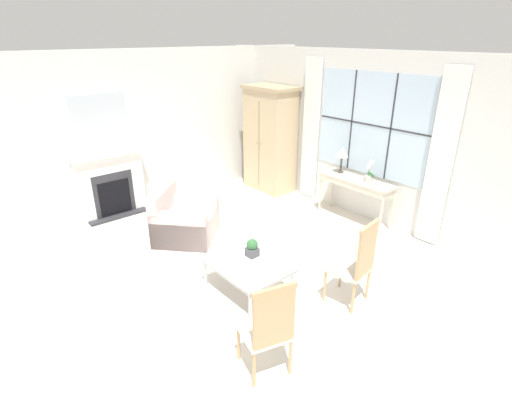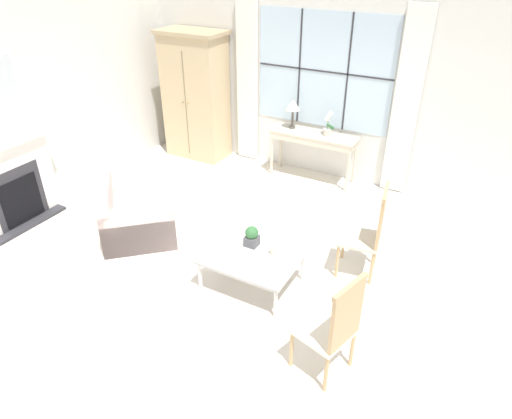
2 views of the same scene
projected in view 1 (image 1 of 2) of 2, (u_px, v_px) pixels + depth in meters
The scene contains 14 objects.
ground_plane at pixel (228, 274), 5.48m from camera, with size 14.00×14.00×0.00m, color silver.
wall_back_windowed at pixel (370, 139), 6.70m from camera, with size 7.20×0.14×2.80m.
wall_left at pixel (154, 129), 7.38m from camera, with size 0.06×7.20×2.80m, color silver.
fireplace at pixel (110, 178), 7.00m from camera, with size 0.34×1.24×2.17m.
armoire at pixel (270, 139), 8.10m from camera, with size 1.09×0.64×2.10m.
console_table at pixel (356, 184), 6.81m from camera, with size 1.36×0.41×0.76m.
table_lamp at pixel (342, 153), 6.93m from camera, with size 0.22×0.22×0.46m.
potted_orchid at pixel (369, 173), 6.59m from camera, with size 0.18×0.14×0.38m.
armchair_upholstered at pixel (184, 222), 6.36m from camera, with size 1.28×1.29×0.81m.
side_chair_wooden at pixel (358, 261), 4.65m from camera, with size 0.50×0.50×1.10m.
accent_chair_wooden at pixel (269, 326), 3.64m from camera, with size 0.54×0.54×1.06m.
coffee_table at pixel (248, 265), 4.98m from camera, with size 1.02×0.78×0.42m.
potted_plant_small at pixel (252, 248), 5.05m from camera, with size 0.15×0.15×0.24m.
pillar_candle at pixel (265, 262), 4.86m from camera, with size 0.11×0.11×0.13m.
Camera 1 is at (3.80, -2.71, 3.03)m, focal length 28.00 mm.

